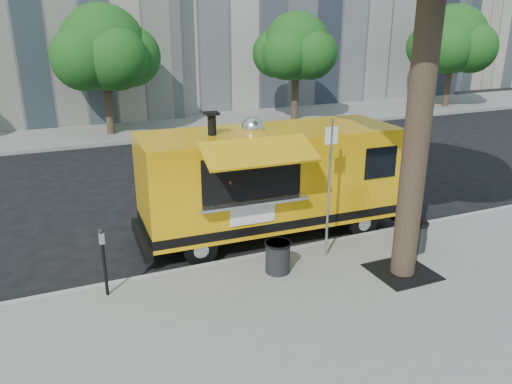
# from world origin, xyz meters

# --- Properties ---
(ground) EXTENTS (120.00, 120.00, 0.00)m
(ground) POSITION_xyz_m (0.00, 0.00, 0.00)
(ground) COLOR black
(ground) RESTS_ON ground
(sidewalk) EXTENTS (60.00, 6.00, 0.15)m
(sidewalk) POSITION_xyz_m (0.00, -4.00, 0.07)
(sidewalk) COLOR gray
(sidewalk) RESTS_ON ground
(curb) EXTENTS (60.00, 0.14, 0.16)m
(curb) POSITION_xyz_m (0.00, -0.93, 0.07)
(curb) COLOR #999993
(curb) RESTS_ON ground
(far_sidewalk) EXTENTS (60.00, 5.00, 0.15)m
(far_sidewalk) POSITION_xyz_m (0.00, 13.50, 0.07)
(far_sidewalk) COLOR gray
(far_sidewalk) RESTS_ON ground
(tree_well) EXTENTS (1.20, 1.20, 0.02)m
(tree_well) POSITION_xyz_m (2.60, -2.80, 0.15)
(tree_well) COLOR black
(tree_well) RESTS_ON sidewalk
(far_tree_b) EXTENTS (3.60, 3.60, 5.50)m
(far_tree_b) POSITION_xyz_m (-1.00, 12.70, 3.83)
(far_tree_b) COLOR #33261C
(far_tree_b) RESTS_ON far_sidewalk
(far_tree_c) EXTENTS (3.24, 3.24, 5.21)m
(far_tree_c) POSITION_xyz_m (8.00, 12.40, 3.72)
(far_tree_c) COLOR #33261C
(far_tree_c) RESTS_ON far_sidewalk
(far_tree_d) EXTENTS (3.78, 3.78, 5.64)m
(far_tree_d) POSITION_xyz_m (18.00, 12.60, 3.89)
(far_tree_d) COLOR #33261C
(far_tree_d) RESTS_ON far_sidewalk
(sign_post) EXTENTS (0.28, 0.06, 3.00)m
(sign_post) POSITION_xyz_m (1.55, -1.55, 1.85)
(sign_post) COLOR silver
(sign_post) RESTS_ON sidewalk
(parking_meter) EXTENTS (0.11, 0.11, 1.33)m
(parking_meter) POSITION_xyz_m (-3.00, -1.35, 0.98)
(parking_meter) COLOR black
(parking_meter) RESTS_ON sidewalk
(food_truck) EXTENTS (6.34, 2.98, 3.09)m
(food_truck) POSITION_xyz_m (0.99, 0.17, 1.45)
(food_truck) COLOR #EFAA0C
(food_truck) RESTS_ON ground
(trash_bin_left) EXTENTS (0.54, 0.54, 0.65)m
(trash_bin_left) POSITION_xyz_m (0.29, -1.78, 0.49)
(trash_bin_left) COLOR black
(trash_bin_left) RESTS_ON sidewalk
(trash_bin_right) EXTENTS (0.55, 0.55, 0.66)m
(trash_bin_right) POSITION_xyz_m (3.50, -2.05, 0.50)
(trash_bin_right) COLOR black
(trash_bin_right) RESTS_ON sidewalk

